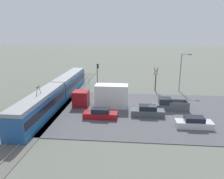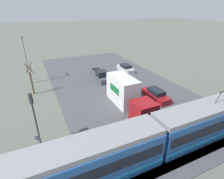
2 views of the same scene
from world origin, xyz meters
The scene contains 13 objects.
ground_plane centered at (0.00, 0.00, 0.00)m, with size 320.00×320.00×0.00m, color #60665B.
road_surface centered at (0.00, 0.00, 0.04)m, with size 19.35×39.87×0.08m.
rail_bed centered at (0.00, 16.59, 0.05)m, with size 61.02×4.40×0.22m.
light_rail_tram centered at (3.50, 16.59, 1.76)m, with size 29.85×2.76×4.60m.
box_truck centered at (1.68, 8.36, 1.77)m, with size 2.43×8.80×3.66m.
pickup_truck centered at (1.35, -1.88, 0.77)m, with size 1.90×5.59×1.84m.
sedan_car_0 centered at (-5.01, -4.01, 0.66)m, with size 1.75×4.60×1.41m.
sedan_car_1 centered at (-1.59, 1.60, 0.72)m, with size 1.75×4.76×1.56m.
sedan_car_2 centered at (-3.11, 8.26, 0.67)m, with size 1.72×4.77×1.44m.
traffic_light_pole centered at (12.59, 11.12, 3.49)m, with size 0.28×0.47×5.41m.
street_tree centered at (12.58, -0.84, 2.25)m, with size 1.17×0.97×4.94m.
street_lamp_near_crossing centered at (12.83, -5.91, 4.44)m, with size 0.36×1.95×7.65m.
no_parking_sign centered at (12.69, 13.04, 1.54)m, with size 0.32×0.08×2.56m.
Camera 2 is at (11.85, 25.66, 11.87)m, focal length 28.00 mm.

